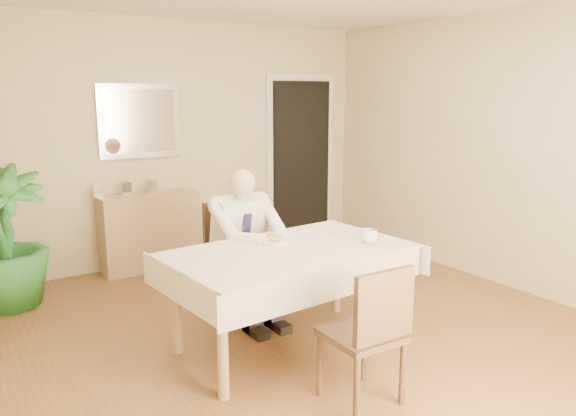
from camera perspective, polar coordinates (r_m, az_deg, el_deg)
room at (r=4.08m, az=2.67°, el=3.98°), size 5.00×5.02×2.60m
doorway at (r=7.00m, az=1.30°, el=4.77°), size 0.96×0.07×2.10m
mirror at (r=6.07m, az=-14.83°, el=8.53°), size 0.86×0.04×0.76m
dining_table at (r=4.02m, az=0.14°, el=-5.36°), size 1.80×1.16×0.75m
chair_far at (r=4.79m, az=-5.64°, el=-4.24°), size 0.50×0.50×0.94m
chair_near at (r=3.39m, az=8.39°, el=-12.05°), size 0.42×0.42×0.87m
seated_man at (r=4.50m, az=-3.97°, el=-3.20°), size 0.48×0.72×1.24m
plate at (r=4.20m, az=-1.38°, el=-3.29°), size 0.26×0.26×0.02m
food at (r=4.19m, az=-1.38°, el=-3.00°), size 0.14×0.14×0.06m
knife at (r=4.17m, az=-0.48°, el=-3.17°), size 0.01×0.13×0.01m
fork at (r=4.13m, az=-1.42°, el=-3.32°), size 0.01×0.13×0.01m
coffee_mug at (r=4.19m, az=8.24°, el=-2.86°), size 0.16×0.16×0.10m
sideboard at (r=6.09m, az=-13.83°, el=-2.33°), size 1.01×0.35×0.81m
photo_frame_left at (r=5.90m, az=-18.71°, el=1.64°), size 0.10×0.02×0.14m
photo_frame_center at (r=5.95m, az=-16.06°, el=1.88°), size 0.10×0.02×0.14m
photo_frame_right at (r=6.03m, az=-13.64°, el=2.14°), size 0.10×0.02×0.14m
potted_palm at (r=5.39m, az=-26.85°, el=-2.74°), size 0.71×0.71×1.24m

